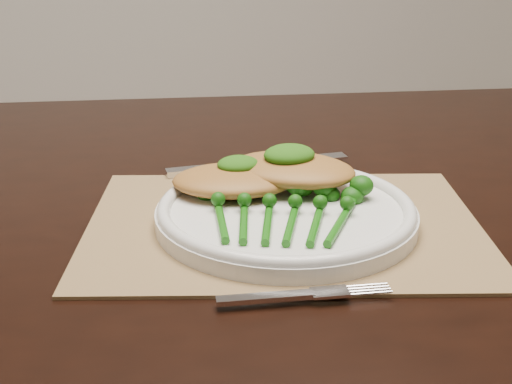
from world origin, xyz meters
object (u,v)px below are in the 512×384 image
object	(u,v)px
chicken_fillet_left	(234,180)
broccolini_bundle	(281,216)
dinner_plate	(286,212)
placemat	(284,225)

from	to	relation	value
chicken_fillet_left	broccolini_bundle	size ratio (longest dim) A/B	0.66
dinner_plate	broccolini_bundle	bearing A→B (deg)	-119.09
placemat	broccolini_bundle	bearing A→B (deg)	-99.72
placemat	broccolini_bundle	size ratio (longest dim) A/B	1.99
dinner_plate	chicken_fillet_left	world-z (taller)	chicken_fillet_left
chicken_fillet_left	broccolini_bundle	bearing A→B (deg)	-62.39
dinner_plate	broccolini_bundle	world-z (taller)	broccolini_bundle
placemat	chicken_fillet_left	xyz separation A→B (m)	(-0.04, 0.06, 0.03)
dinner_plate	chicken_fillet_left	distance (m)	0.07
dinner_plate	chicken_fillet_left	bearing A→B (deg)	122.30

